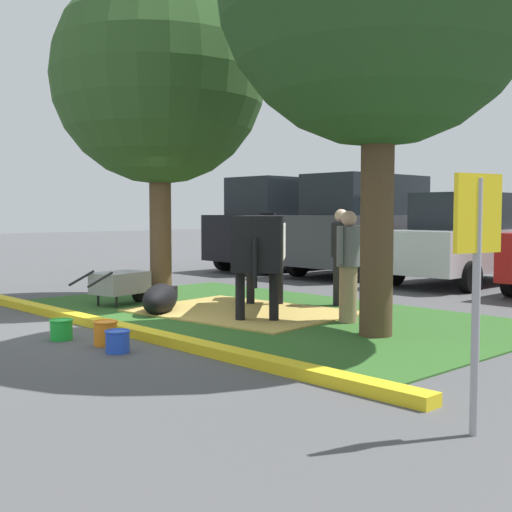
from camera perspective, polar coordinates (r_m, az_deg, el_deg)
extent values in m
plane|color=#4C4C4F|center=(9.54, -9.78, -5.97)|extent=(80.00, 80.00, 0.00)
cube|color=#2D5B23|center=(10.56, 0.46, -4.91)|extent=(8.09, 4.68, 0.02)
cube|color=yellow|center=(9.03, -11.10, -6.15)|extent=(9.29, 0.24, 0.12)
cube|color=tan|center=(10.59, -1.19, -4.80)|extent=(3.46, 2.76, 0.04)
cylinder|color=brown|center=(12.15, -8.15, 2.47)|extent=(0.39, 0.39, 2.67)
sphere|color=#2D5123|center=(12.38, -8.27, 14.88)|extent=(3.79, 3.79, 3.79)
cylinder|color=#4C3823|center=(8.66, 10.27, 3.16)|extent=(0.42, 0.42, 3.04)
cube|color=black|center=(10.45, 0.45, 1.26)|extent=(2.06, 2.17, 0.80)
cube|color=white|center=(10.60, 0.51, 1.30)|extent=(1.14, 1.15, 0.56)
cylinder|color=black|center=(11.78, 0.91, 2.04)|extent=(0.66, 0.68, 0.58)
cube|color=black|center=(12.09, 1.00, 2.94)|extent=(0.49, 0.50, 0.32)
cube|color=white|center=(12.29, 1.06, 2.77)|extent=(0.23, 0.22, 0.20)
cylinder|color=black|center=(11.39, -0.48, -2.43)|extent=(0.14, 0.14, 0.75)
cylinder|color=black|center=(11.36, 1.99, -2.45)|extent=(0.14, 0.14, 0.75)
cylinder|color=black|center=(9.69, -1.36, -3.54)|extent=(0.14, 0.14, 0.75)
cylinder|color=black|center=(9.65, 1.54, -3.56)|extent=(0.14, 0.14, 0.75)
cylinder|color=black|center=(9.27, -0.07, -0.61)|extent=(0.06, 0.06, 0.70)
ellipsoid|color=black|center=(10.61, -8.18, -3.66)|extent=(1.07, 1.15, 0.48)
cube|color=black|center=(11.18, -7.37, -3.16)|extent=(0.33, 0.34, 0.22)
cube|color=silver|center=(11.29, -7.22, -3.09)|extent=(0.12, 0.11, 0.16)
cylinder|color=black|center=(11.01, -8.59, -4.33)|extent=(0.30, 0.33, 0.10)
cylinder|color=black|center=(11.41, 7.25, -2.20)|extent=(0.26, 0.26, 0.84)
cylinder|color=black|center=(11.36, 7.28, 1.37)|extent=(0.34, 0.34, 0.58)
sphere|color=beige|center=(11.35, 7.29, 3.42)|extent=(0.23, 0.23, 0.23)
cylinder|color=black|center=(11.15, 7.72, 1.48)|extent=(0.09, 0.09, 0.55)
cylinder|color=black|center=(11.56, 6.85, 1.56)|extent=(0.09, 0.09, 0.55)
cylinder|color=#9E7F5B|center=(9.70, 7.86, -3.32)|extent=(0.26, 0.26, 0.83)
cylinder|color=slate|center=(9.64, 7.90, 0.81)|extent=(0.34, 0.34, 0.57)
sphere|color=tan|center=(9.62, 7.92, 3.17)|extent=(0.22, 0.22, 0.22)
cylinder|color=slate|center=(9.45, 7.17, 0.93)|extent=(0.09, 0.09, 0.54)
cylinder|color=slate|center=(9.82, 8.61, 1.03)|extent=(0.09, 0.09, 0.54)
cube|color=gray|center=(11.63, -11.51, -2.24)|extent=(0.78, 1.01, 0.36)
cylinder|color=black|center=(12.01, -9.79, -3.09)|extent=(0.18, 0.37, 0.36)
cylinder|color=black|center=(11.62, -13.31, -3.67)|extent=(0.04, 0.04, 0.24)
cylinder|color=black|center=(11.30, -11.80, -3.85)|extent=(0.04, 0.04, 0.24)
cylinder|color=black|center=(11.34, -14.65, -1.83)|extent=(0.15, 0.53, 0.23)
cylinder|color=black|center=(11.02, -13.14, -1.97)|extent=(0.15, 0.53, 0.23)
cylinder|color=#99999E|center=(5.03, 18.25, -4.25)|extent=(0.06, 0.06, 1.85)
cube|color=yellow|center=(4.98, 18.41, 3.47)|extent=(0.14, 0.44, 0.56)
cylinder|color=green|center=(8.80, -16.27, -6.07)|extent=(0.28, 0.28, 0.25)
torus|color=green|center=(8.78, -16.29, -5.28)|extent=(0.30, 0.30, 0.02)
cylinder|color=orange|center=(8.32, -12.72, -6.46)|extent=(0.28, 0.28, 0.28)
torus|color=orange|center=(8.30, -12.74, -5.49)|extent=(0.30, 0.30, 0.02)
cylinder|color=blue|center=(7.87, -11.72, -7.18)|extent=(0.27, 0.27, 0.25)
torus|color=blue|center=(7.84, -11.73, -6.30)|extent=(0.30, 0.30, 0.02)
cube|color=black|center=(18.60, 2.68, 1.68)|extent=(1.93, 4.61, 1.20)
cube|color=black|center=(18.59, 2.69, 5.07)|extent=(1.69, 3.21, 1.00)
cylinder|color=black|center=(20.37, 3.64, 0.18)|extent=(0.22, 0.64, 0.64)
cylinder|color=black|center=(19.13, 7.83, -0.09)|extent=(0.22, 0.64, 0.64)
cylinder|color=black|center=(18.29, -2.72, -0.23)|extent=(0.22, 0.64, 0.64)
cylinder|color=black|center=(16.90, 1.51, -0.57)|extent=(0.22, 0.64, 0.64)
cube|color=#3D3D42|center=(17.09, 9.35, 1.45)|extent=(1.93, 4.61, 1.20)
cube|color=black|center=(17.08, 9.39, 5.14)|extent=(1.69, 3.21, 1.00)
cylinder|color=black|center=(18.89, 9.76, -0.16)|extent=(0.22, 0.64, 0.64)
cylinder|color=black|center=(17.82, 14.67, -0.46)|extent=(0.22, 0.64, 0.64)
cylinder|color=black|center=(16.59, 3.59, -0.65)|extent=(0.22, 0.64, 0.64)
cylinder|color=black|center=(15.37, 8.80, -1.05)|extent=(0.22, 0.64, 0.64)
cube|color=silver|center=(15.54, 17.42, 0.54)|extent=(1.83, 4.41, 0.90)
cube|color=black|center=(15.52, 17.49, 3.67)|extent=(1.60, 2.21, 0.80)
cylinder|color=black|center=(17.26, 17.08, -0.64)|extent=(0.22, 0.64, 0.64)
cylinder|color=black|center=(14.84, 11.66, -1.26)|extent=(0.22, 0.64, 0.64)
cylinder|color=black|center=(13.90, 17.78, -1.70)|extent=(0.22, 0.64, 0.64)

